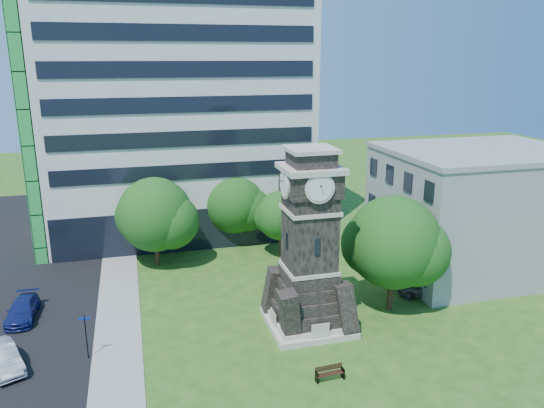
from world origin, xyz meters
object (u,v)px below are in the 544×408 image
object	(u,v)px
car_street_north	(23,310)
car_east_lot	(428,287)
park_bench	(329,372)
car_street_mid	(3,358)
street_sign	(86,332)
clock_tower	(309,252)

from	to	relation	value
car_street_north	car_east_lot	size ratio (longest dim) A/B	0.94
park_bench	car_street_north	bearing A→B (deg)	142.07
car_street_mid	car_street_north	bearing A→B (deg)	65.19
car_street_mid	car_east_lot	size ratio (longest dim) A/B	0.90
car_street_mid	car_street_north	size ratio (longest dim) A/B	0.96
car_east_lot	street_sign	distance (m)	24.81
car_east_lot	street_sign	world-z (taller)	street_sign
street_sign	car_street_mid	bearing A→B (deg)	179.07
park_bench	street_sign	distance (m)	14.63
clock_tower	park_bench	size ratio (longest dim) A/B	7.32
car_street_north	park_bench	bearing A→B (deg)	-32.72
car_east_lot	street_sign	bearing A→B (deg)	111.48
car_street_mid	street_sign	distance (m)	4.84
car_street_mid	park_bench	world-z (taller)	car_street_mid
car_street_north	car_street_mid	bearing A→B (deg)	-88.44
car_street_north	car_east_lot	xyz separation A→B (m)	(29.34, -3.88, 0.01)
car_street_north	car_east_lot	bearing A→B (deg)	-5.81
street_sign	car_east_lot	bearing A→B (deg)	6.81
clock_tower	park_bench	world-z (taller)	clock_tower
car_street_north	street_sign	xyz separation A→B (m)	(4.70, -6.48, 1.12)
clock_tower	street_sign	bearing A→B (deg)	-178.21
car_east_lot	park_bench	size ratio (longest dim) A/B	2.86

